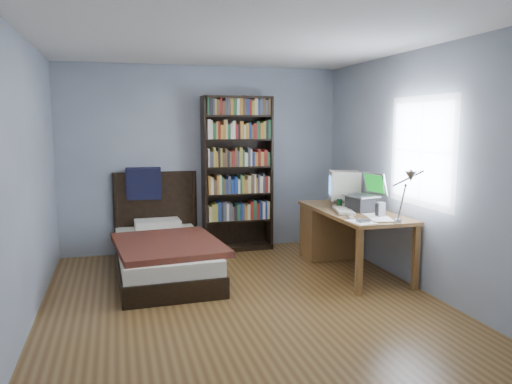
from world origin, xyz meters
TOP-DOWN VIEW (x-y plane):
  - room at (0.03, -0.00)m, footprint 4.20×4.24m
  - desk at (1.51, 1.05)m, footprint 0.75×1.69m
  - crt_monitor at (1.56, 0.98)m, footprint 0.47×0.43m
  - laptop at (1.59, 0.52)m, footprint 0.42×0.42m
  - desk_lamp at (1.50, -0.55)m, footprint 0.22×0.49m
  - keyboard at (1.34, 0.50)m, footprint 0.31×0.51m
  - speaker at (1.60, 0.13)m, footprint 0.08×0.08m
  - soda_can at (1.41, 0.77)m, footprint 0.06×0.06m
  - mouse at (1.51, 0.87)m, footprint 0.07×0.12m
  - phone_silver at (1.29, 0.28)m, footprint 0.08×0.11m
  - phone_grey at (1.24, 0.11)m, footprint 0.08×0.11m
  - external_drive at (1.28, -0.08)m, footprint 0.11×0.11m
  - bookshelf at (0.44, 1.94)m, footprint 0.94×0.30m
  - bed at (-0.66, 1.13)m, footprint 1.23×2.14m

SIDE VIEW (x-z plane):
  - bed at x=-0.66m, z-range -0.33..0.84m
  - desk at x=1.51m, z-range 0.05..0.78m
  - phone_silver at x=1.29m, z-range 0.73..0.75m
  - external_drive at x=1.28m, z-range 0.73..0.75m
  - phone_grey at x=1.24m, z-range 0.73..0.75m
  - keyboard at x=1.34m, z-range 0.72..0.77m
  - mouse at x=1.51m, z-range 0.73..0.77m
  - soda_can at x=1.41m, z-range 0.73..0.84m
  - speaker at x=1.60m, z-range 0.73..0.89m
  - laptop at x=1.59m, z-range 0.63..1.07m
  - crt_monitor at x=1.56m, z-range 0.76..1.18m
  - bookshelf at x=0.44m, z-range 0.00..2.10m
  - desk_lamp at x=1.50m, z-range 0.91..1.48m
  - room at x=0.03m, z-range 0.00..2.50m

